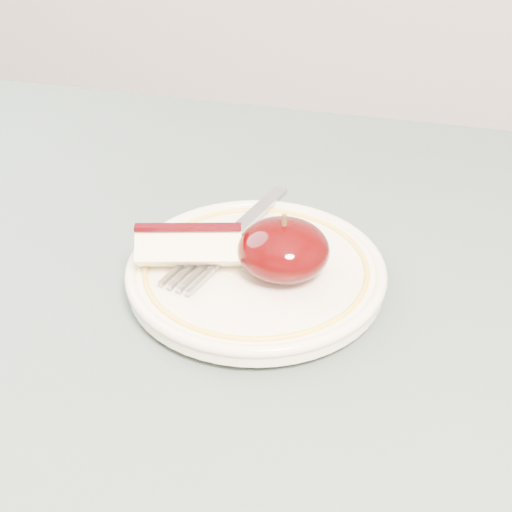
% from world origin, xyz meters
% --- Properties ---
extents(table, '(0.90, 0.90, 0.75)m').
position_xyz_m(table, '(0.00, 0.00, 0.66)').
color(table, brown).
rests_on(table, ground).
extents(plate, '(0.20, 0.20, 0.02)m').
position_xyz_m(plate, '(0.11, 0.11, 0.76)').
color(plate, white).
rests_on(plate, table).
extents(apple_half, '(0.07, 0.06, 0.05)m').
position_xyz_m(apple_half, '(0.13, 0.10, 0.79)').
color(apple_half, black).
rests_on(apple_half, plate).
extents(apple_wedge, '(0.08, 0.05, 0.04)m').
position_xyz_m(apple_wedge, '(0.06, 0.09, 0.79)').
color(apple_wedge, '#F8ECB7').
rests_on(apple_wedge, plate).
extents(fork, '(0.06, 0.16, 0.00)m').
position_xyz_m(fork, '(0.08, 0.13, 0.77)').
color(fork, gray).
rests_on(fork, plate).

